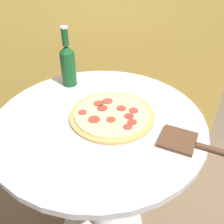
{
  "coord_description": "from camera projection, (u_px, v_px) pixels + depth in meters",
  "views": [
    {
      "loc": [
        0.01,
        -0.75,
        1.31
      ],
      "look_at": [
        0.05,
        0.01,
        0.75
      ],
      "focal_mm": 40.0,
      "sensor_mm": 36.0,
      "label": 1
    }
  ],
  "objects": [
    {
      "name": "ground_plane",
      "position": [
        103.0,
        224.0,
        1.38
      ],
      "size": [
        8.0,
        8.0,
        0.0
      ],
      "primitive_type": "plane",
      "color": "#7A664C"
    },
    {
      "name": "pizza_paddle",
      "position": [
        191.0,
        144.0,
        0.82
      ],
      "size": [
        0.28,
        0.19,
        0.02
      ],
      "rotation": [
        0.0,
        0.0,
        -0.49
      ],
      "color": "brown",
      "rests_on": "table"
    },
    {
      "name": "beer_bottle",
      "position": [
        68.0,
        64.0,
        1.1
      ],
      "size": [
        0.07,
        0.07,
        0.27
      ],
      "color": "#144C23",
      "rests_on": "table"
    },
    {
      "name": "fence_panel",
      "position": [
        98.0,
        45.0,
        1.48
      ],
      "size": [
        1.68,
        0.04,
        1.52
      ],
      "color": "gold",
      "rests_on": "ground_plane"
    },
    {
      "name": "table",
      "position": [
        101.0,
        156.0,
        1.06
      ],
      "size": [
        0.8,
        0.8,
        0.73
      ],
      "color": "silver",
      "rests_on": "ground_plane"
    },
    {
      "name": "pizza",
      "position": [
        112.0,
        115.0,
        0.95
      ],
      "size": [
        0.33,
        0.33,
        0.02
      ],
      "color": "tan",
      "rests_on": "table"
    }
  ]
}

